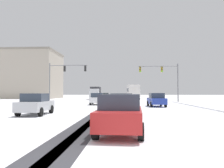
% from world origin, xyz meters
% --- Properties ---
extents(wheel_track_left_lane, '(0.97, 38.80, 0.01)m').
position_xyz_m(wheel_track_left_lane, '(-0.59, 17.63, 0.00)').
color(wheel_track_left_lane, '#38383D').
rests_on(wheel_track_left_lane, ground).
extents(wheel_track_right_lane, '(0.94, 38.80, 0.01)m').
position_xyz_m(wheel_track_right_lane, '(-0.07, 17.63, 0.00)').
color(wheel_track_right_lane, '#38383D').
rests_on(wheel_track_right_lane, ground).
extents(traffic_signal_near_left, '(6.29, 0.40, 6.50)m').
position_xyz_m(traffic_signal_near_left, '(-8.40, 31.27, 4.65)').
color(traffic_signal_near_left, slate).
rests_on(traffic_signal_near_left, ground).
extents(traffic_signal_near_right, '(6.70, 0.38, 6.50)m').
position_xyz_m(traffic_signal_near_right, '(8.25, 33.25, 4.67)').
color(traffic_signal_near_right, slate).
rests_on(traffic_signal_near_right, ground).
extents(car_yellow_cab_lead, '(1.96, 4.16, 1.62)m').
position_xyz_m(car_yellow_cab_lead, '(-1.79, 32.66, 0.82)').
color(car_yellow_cab_lead, yellow).
rests_on(car_yellow_cab_lead, ground).
extents(car_white_second, '(1.90, 4.14, 1.62)m').
position_xyz_m(car_white_second, '(-2.12, 26.18, 0.82)').
color(car_white_second, silver).
rests_on(car_white_second, ground).
extents(car_blue_third, '(1.98, 4.17, 1.62)m').
position_xyz_m(car_blue_third, '(5.45, 22.33, 0.82)').
color(car_blue_third, '#233899').
rests_on(car_blue_third, ground).
extents(car_silver_fourth, '(1.93, 4.15, 1.62)m').
position_xyz_m(car_silver_fourth, '(-5.10, 11.85, 0.82)').
color(car_silver_fourth, '#B7BABF').
rests_on(car_silver_fourth, ground).
extents(car_dark_green_fifth, '(1.93, 4.15, 1.62)m').
position_xyz_m(car_dark_green_fifth, '(1.41, 12.19, 0.82)').
color(car_dark_green_fifth, '#194C2D').
rests_on(car_dark_green_fifth, ground).
extents(car_red_sixth, '(2.01, 4.19, 1.62)m').
position_xyz_m(car_red_sixth, '(1.45, 4.34, 0.82)').
color(car_red_sixth, red).
rests_on(car_red_sixth, ground).
extents(bus_oncoming, '(2.89, 11.06, 3.38)m').
position_xyz_m(bus_oncoming, '(3.67, 49.60, 1.99)').
color(bus_oncoming, silver).
rests_on(bus_oncoming, ground).
extents(box_truck_delivery, '(2.48, 7.46, 3.02)m').
position_xyz_m(box_truck_delivery, '(-5.29, 48.74, 1.63)').
color(box_truck_delivery, '#B7BABF').
rests_on(box_truck_delivery, ground).
extents(office_building_far_left_block, '(19.17, 14.35, 13.53)m').
position_xyz_m(office_building_far_left_block, '(-27.27, 59.18, 6.77)').
color(office_building_far_left_block, '#A89E8E').
rests_on(office_building_far_left_block, ground).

